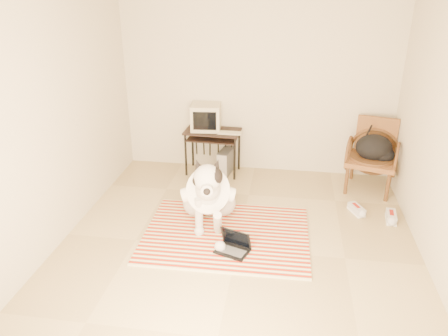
% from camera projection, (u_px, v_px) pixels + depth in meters
% --- Properties ---
extents(floor, '(4.50, 4.50, 0.00)m').
position_uv_depth(floor, '(237.00, 249.00, 4.85)').
color(floor, tan).
rests_on(floor, ground).
extents(wall_back, '(4.50, 0.00, 4.50)m').
position_uv_depth(wall_back, '(257.00, 83.00, 6.33)').
color(wall_back, beige).
rests_on(wall_back, floor).
extents(wall_front, '(4.50, 0.00, 4.50)m').
position_uv_depth(wall_front, '(187.00, 278.00, 2.27)').
color(wall_front, beige).
rests_on(wall_front, floor).
extents(wall_left, '(0.00, 4.50, 4.50)m').
position_uv_depth(wall_left, '(50.00, 125.00, 4.58)').
color(wall_left, beige).
rests_on(wall_left, floor).
extents(rug, '(1.93, 1.49, 0.02)m').
position_uv_depth(rug, '(226.00, 234.00, 5.11)').
color(rug, '#BA1807').
rests_on(rug, floor).
extents(dog, '(0.66, 1.34, 1.00)m').
position_uv_depth(dog, '(209.00, 194.00, 5.19)').
color(dog, beige).
rests_on(dog, rug).
extents(laptop, '(0.41, 0.35, 0.24)m').
position_uv_depth(laptop, '(234.00, 246.00, 4.77)').
color(laptop, black).
rests_on(laptop, rug).
extents(computer_desk, '(0.84, 0.50, 0.68)m').
position_uv_depth(computer_desk, '(213.00, 137.00, 6.49)').
color(computer_desk, black).
rests_on(computer_desk, floor).
extents(crt_monitor, '(0.46, 0.44, 0.38)m').
position_uv_depth(crt_monitor, '(206.00, 117.00, 6.44)').
color(crt_monitor, '#B7AE90').
rests_on(crt_monitor, computer_desk).
extents(desk_keyboard, '(0.34, 0.13, 0.02)m').
position_uv_depth(desk_keyboard, '(230.00, 133.00, 6.33)').
color(desk_keyboard, '#B7AE90').
rests_on(desk_keyboard, computer_desk).
extents(pc_tower, '(0.23, 0.41, 0.37)m').
position_uv_depth(pc_tower, '(226.00, 162.00, 6.64)').
color(pc_tower, '#49494B').
rests_on(pc_tower, floor).
extents(rattan_chair, '(0.79, 0.77, 0.98)m').
position_uv_depth(rattan_chair, '(372.00, 155.00, 6.05)').
color(rattan_chair, brown).
rests_on(rattan_chair, floor).
extents(backpack, '(0.52, 0.40, 0.36)m').
position_uv_depth(backpack, '(376.00, 149.00, 5.94)').
color(backpack, black).
rests_on(backpack, rattan_chair).
extents(sneaker_left, '(0.22, 0.30, 0.10)m').
position_uv_depth(sneaker_left, '(356.00, 210.00, 5.57)').
color(sneaker_left, white).
rests_on(sneaker_left, floor).
extents(sneaker_right, '(0.15, 0.30, 0.10)m').
position_uv_depth(sneaker_right, '(391.00, 217.00, 5.40)').
color(sneaker_right, white).
rests_on(sneaker_right, floor).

